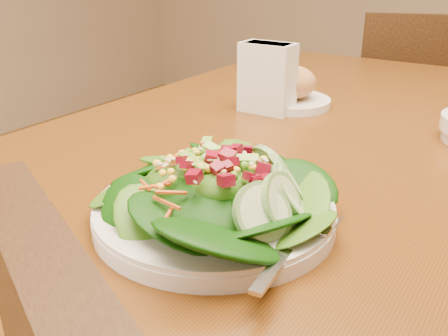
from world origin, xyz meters
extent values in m
cube|color=#5A320A|center=(0.00, 0.00, 0.73)|extent=(0.90, 1.40, 0.04)
cylinder|color=#402811|center=(-0.39, 0.64, 0.35)|extent=(0.07, 0.07, 0.71)
cube|color=#402811|center=(-0.10, 1.05, 0.41)|extent=(0.52, 0.52, 0.04)
cylinder|color=#402811|center=(-0.01, 1.27, 0.20)|extent=(0.04, 0.04, 0.39)
cylinder|color=#402811|center=(-0.33, 1.15, 0.20)|extent=(0.04, 0.04, 0.39)
cylinder|color=#402811|center=(-0.20, 0.82, 0.20)|extent=(0.04, 0.04, 0.39)
cube|color=#402811|center=(-0.04, 0.87, 0.65)|extent=(0.37, 0.16, 0.44)
cylinder|color=silver|center=(0.02, -0.38, 0.76)|extent=(0.28, 0.28, 0.02)
ellipsoid|color=black|center=(0.02, -0.38, 0.79)|extent=(0.19, 0.19, 0.04)
cube|color=silver|center=(0.14, -0.41, 0.77)|extent=(0.05, 0.18, 0.01)
cylinder|color=silver|center=(-0.12, 0.10, 0.76)|extent=(0.16, 0.16, 0.02)
ellipsoid|color=#AA7745|center=(-0.12, 0.10, 0.80)|extent=(0.10, 0.10, 0.07)
cube|color=white|center=(-0.14, 0.04, 0.82)|extent=(0.10, 0.06, 0.13)
cube|color=white|center=(-0.14, 0.04, 0.83)|extent=(0.09, 0.05, 0.11)
camera|label=1|loc=(0.31, -0.80, 1.03)|focal=40.00mm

